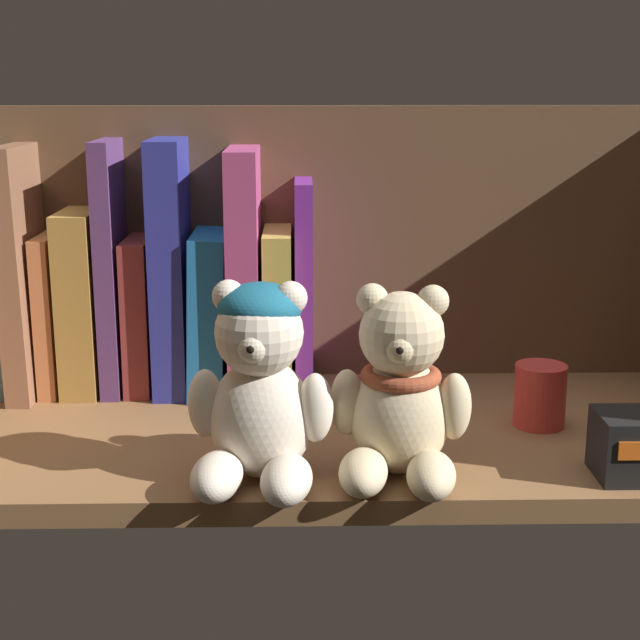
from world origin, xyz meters
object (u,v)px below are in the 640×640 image
Objects in this scene: book_7 at (211,309)px; teddy_bear_larger at (259,388)px; teddy_bear_smaller at (400,397)px; pillar_candle at (540,396)px; book_5 at (142,313)px; book_4 at (114,266)px; book_9 at (278,308)px; book_10 at (304,284)px; book_3 at (85,300)px; book_2 at (55,311)px; book_8 at (246,269)px; book_1 at (27,269)px; book_6 at (172,265)px.

teddy_bear_larger is (5.84, -24.07, -0.49)cm from book_7.
teddy_bear_larger reaches higher than teddy_bear_smaller.
book_5 is at bearing 161.28° from pillar_candle.
book_4 is 16.90cm from book_9.
teddy_bear_larger is at bearing -98.37° from book_10.
book_7 is at bearing 0.00° from book_3.
book_2 reaches higher than book_5.
book_4 is 43.15cm from pillar_candle.
book_2 is 15.66cm from book_7.
book_2 is 25.17cm from book_10.
book_2 is 19.69cm from book_8.
book_9 is at bearing 0.00° from book_2.
book_3 is 37.73cm from teddy_bear_smaller.
book_5 is at bearing 180.00° from book_7.
book_2 is 32.27cm from teddy_bear_larger.
teddy_bear_larger is at bearing -45.16° from book_1.
book_1 reaches higher than teddy_bear_larger.
book_2 is 48.21cm from pillar_candle.
book_7 is 24.77cm from teddy_bear_larger.
book_8 is 1.15× the size of book_10.
teddy_bear_smaller reaches higher than pillar_candle.
book_3 is at bearing 127.49° from teddy_bear_larger.
book_7 is 1.04× the size of teddy_bear_smaller.
teddy_bear_larger is at bearing -61.99° from book_5.
pillar_candle is (46.23, -12.72, -5.03)cm from book_2.
teddy_bear_larger is (18.46, -24.07, -1.54)cm from book_3.
pillar_candle is at bearing 38.08° from teddy_bear_smaller.
book_9 is 3.51cm from book_10.
pillar_candle is (40.11, -12.72, -9.59)cm from book_4.
book_8 is at bearing 119.22° from teddy_bear_smaller.
book_8 is (21.67, 0.00, -0.14)cm from book_1.
book_4 is 1.19× the size of book_10.
book_7 is (3.70, 0.00, -4.51)cm from book_6.
book_2 is 7.64cm from book_4.
book_6 is (5.84, 0.00, 0.05)cm from book_4.
book_8 is (16.20, 0.00, 3.04)cm from book_3.
book_10 is (5.80, 0.00, -1.59)cm from book_8.
book_1 is 6.33cm from book_3.
book_5 is 16.58cm from book_10.
pillar_candle is at bearing 24.65° from teddy_bear_larger.
book_9 reaches higher than teddy_bear_larger.
book_4 is at bearing 180.00° from book_9.
book_7 is (12.62, 0.00, -1.06)cm from book_3.
book_7 is 28.94cm from teddy_bear_smaller.
book_7 reaches higher than book_2.
book_2 is at bearing 180.00° from book_5.
book_10 is at bearing 0.00° from book_7.
book_1 is at bearing 180.00° from book_9.
book_1 is at bearing 180.00° from book_10.
pillar_candle is (23.77, -12.72, -5.25)cm from book_9.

